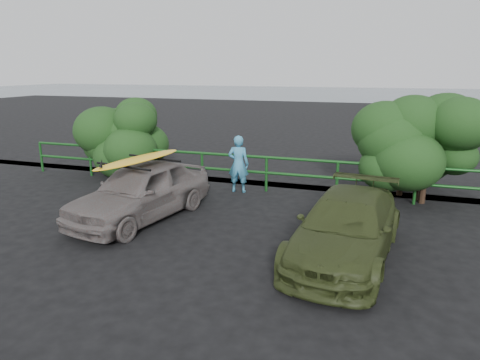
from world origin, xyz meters
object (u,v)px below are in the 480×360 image
Objects in this scene: guardrail at (234,171)px; sedan at (141,191)px; surfboard at (139,159)px; man at (238,164)px; olive_vehicle at (346,227)px.

sedan is (-1.21, -3.16, 0.15)m from guardrail.
surfboard is (-1.21, -3.16, 0.91)m from guardrail.
sedan is 1.44× the size of surfboard.
man is at bearing 74.01° from surfboard.
guardrail is 5.25m from olive_vehicle.
guardrail is 3.50m from surfboard.
sedan is 0.76m from surfboard.
olive_vehicle is (3.55, -3.87, 0.07)m from guardrail.
olive_vehicle is at bearing -47.46° from guardrail.
surfboard is at bearing 0.00° from sedan.
sedan is at bearing -111.03° from guardrail.
man is at bearing -49.80° from guardrail.
guardrail is at bearing 139.65° from olive_vehicle.
surfboard is at bearing 57.62° from man.
sedan is at bearing 178.57° from olive_vehicle.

